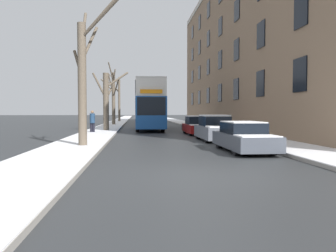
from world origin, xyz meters
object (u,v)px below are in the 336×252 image
object	(u,v)px
parked_car_0	(244,137)
parked_car_2	(198,126)
bare_tree_left_0	(84,76)
bare_tree_left_3	(118,98)
bare_tree_left_1	(106,100)
double_decker_bus	(149,103)
pedestrian_left_sidewalk	(92,121)
bare_tree_left_2	(113,96)
parked_car_1	(215,129)

from	to	relation	value
parked_car_0	parked_car_2	size ratio (longest dim) A/B	1.02
bare_tree_left_0	bare_tree_left_3	world-z (taller)	bare_tree_left_3
bare_tree_left_1	double_decker_bus	distance (m)	4.79
bare_tree_left_3	pedestrian_left_sidewalk	xyz separation A→B (m)	(-0.51, -29.30, -3.11)
bare_tree_left_0	bare_tree_left_1	xyz separation A→B (m)	(-0.10, 12.84, -0.73)
double_decker_bus	parked_car_2	world-z (taller)	double_decker_bus
bare_tree_left_3	bare_tree_left_2	bearing A→B (deg)	-89.66
bare_tree_left_0	pedestrian_left_sidewalk	size ratio (longest dim) A/B	3.80
parked_car_0	parked_car_1	xyz separation A→B (m)	(-0.00, 5.31, 0.10)
bare_tree_left_3	parked_car_1	distance (m)	37.05
parked_car_1	parked_car_2	xyz separation A→B (m)	(0.00, 5.63, -0.05)
parked_car_1	bare_tree_left_3	bearing A→B (deg)	102.00
bare_tree_left_3	pedestrian_left_sidewalk	size ratio (longest dim) A/B	4.45
parked_car_2	parked_car_1	bearing A→B (deg)	-90.00
parked_car_0	bare_tree_left_0	bearing A→B (deg)	165.26
bare_tree_left_0	bare_tree_left_2	world-z (taller)	bare_tree_left_2
parked_car_0	parked_car_2	xyz separation A→B (m)	(0.00, 10.94, 0.04)
bare_tree_left_1	pedestrian_left_sidewalk	size ratio (longest dim) A/B	2.86
bare_tree_left_2	pedestrian_left_sidewalk	distance (m)	15.84
bare_tree_left_2	double_decker_bus	distance (m)	10.87
bare_tree_left_0	parked_car_2	distance (m)	11.90
parked_car_0	pedestrian_left_sidewalk	distance (m)	14.61
parked_car_1	parked_car_2	bearing A→B (deg)	90.00
parked_car_1	parked_car_2	size ratio (longest dim) A/B	0.98
double_decker_bus	parked_car_0	distance (m)	18.13
bare_tree_left_3	parked_car_1	world-z (taller)	bare_tree_left_3
bare_tree_left_3	double_decker_bus	size ratio (longest dim) A/B	0.74
pedestrian_left_sidewalk	bare_tree_left_0	bearing A→B (deg)	-93.91
bare_tree_left_3	parked_car_1	xyz separation A→B (m)	(7.67, -36.09, -3.41)
double_decker_bus	pedestrian_left_sidewalk	distance (m)	7.43
parked_car_0	pedestrian_left_sidewalk	xyz separation A→B (m)	(-8.18, 12.09, 0.40)
double_decker_bus	parked_car_1	size ratio (longest dim) A/B	2.59
double_decker_bus	bare_tree_left_2	bearing A→B (deg)	112.08
bare_tree_left_3	parked_car_1	bearing A→B (deg)	-78.00
bare_tree_left_0	bare_tree_left_1	distance (m)	12.87
bare_tree_left_0	parked_car_2	xyz separation A→B (m)	(7.21, 9.04, -2.81)
double_decker_bus	bare_tree_left_0	bearing A→B (deg)	-103.15
bare_tree_left_2	parked_car_0	size ratio (longest dim) A/B	1.73
bare_tree_left_1	parked_car_0	bearing A→B (deg)	-63.62
parked_car_0	bare_tree_left_3	bearing A→B (deg)	100.50
parked_car_0	bare_tree_left_2	bearing A→B (deg)	105.33
bare_tree_left_3	parked_car_0	world-z (taller)	bare_tree_left_3
bare_tree_left_1	pedestrian_left_sidewalk	bearing A→B (deg)	-108.11
bare_tree_left_1	double_decker_bus	xyz separation A→B (m)	(3.78, 2.93, -0.16)
bare_tree_left_3	parked_car_0	xyz separation A→B (m)	(7.67, -41.40, -3.50)
parked_car_2	pedestrian_left_sidewalk	distance (m)	8.27
bare_tree_left_0	bare_tree_left_2	bearing A→B (deg)	90.84
bare_tree_left_0	bare_tree_left_3	distance (m)	39.51
bare_tree_left_1	bare_tree_left_3	xyz separation A→B (m)	(-0.36, 26.65, 1.37)
bare_tree_left_2	double_decker_bus	size ratio (longest dim) A/B	0.70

